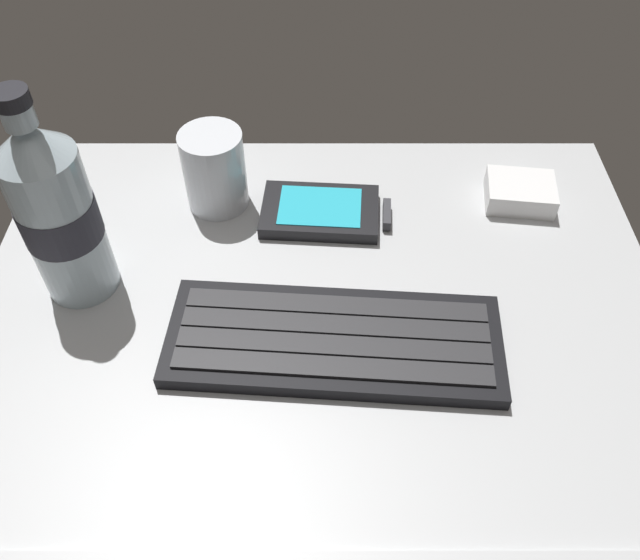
{
  "coord_description": "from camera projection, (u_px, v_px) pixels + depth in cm",
  "views": [
    {
      "loc": [
        0.06,
        -39.11,
        47.12
      ],
      "look_at": [
        0.0,
        0.0,
        3.0
      ],
      "focal_mm": 37.1,
      "sensor_mm": 36.0,
      "label": 1
    }
  ],
  "objects": [
    {
      "name": "ground_plane",
      "position": [
        320.0,
        310.0,
        0.62
      ],
      "size": [
        64.0,
        48.0,
        2.8
      ],
      "color": "#B7BABC"
    },
    {
      "name": "water_bottle",
      "position": [
        57.0,
        212.0,
        0.56
      ],
      "size": [
        6.73,
        6.73,
        20.8
      ],
      "color": "silver",
      "rests_on": "ground_plane"
    },
    {
      "name": "charger_block",
      "position": [
        520.0,
        193.0,
        0.7
      ],
      "size": [
        7.62,
        6.4,
        2.4
      ],
      "primitive_type": "cube",
      "rotation": [
        0.0,
        0.0,
        -0.12
      ],
      "color": "white",
      "rests_on": "ground_plane"
    },
    {
      "name": "handheld_device",
      "position": [
        327.0,
        212.0,
        0.68
      ],
      "size": [
        13.16,
        8.39,
        1.5
      ],
      "color": "black",
      "rests_on": "ground_plane"
    },
    {
      "name": "juice_cup",
      "position": [
        215.0,
        173.0,
        0.67
      ],
      "size": [
        6.4,
        6.4,
        8.5
      ],
      "color": "silver",
      "rests_on": "ground_plane"
    },
    {
      "name": "keyboard",
      "position": [
        334.0,
        340.0,
        0.57
      ],
      "size": [
        29.7,
        13.01,
        1.7
      ],
      "color": "black",
      "rests_on": "ground_plane"
    }
  ]
}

